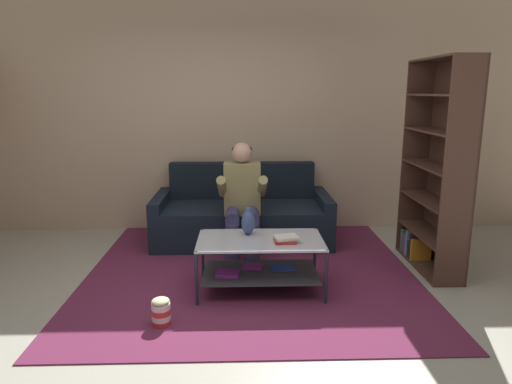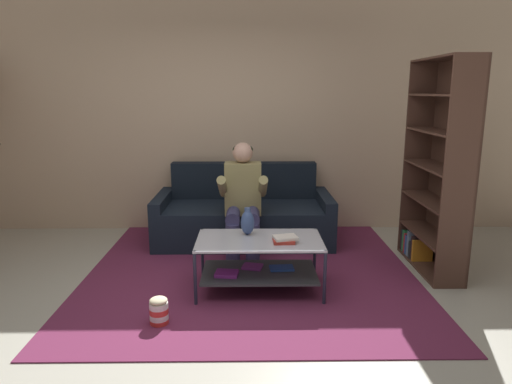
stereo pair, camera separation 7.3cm
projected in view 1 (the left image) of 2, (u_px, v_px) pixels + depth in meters
name	position (u px, v px, depth m)	size (l,w,h in m)	color
ground	(222.00, 319.00, 3.53)	(16.80, 16.80, 0.00)	#B5B3A4
back_partition	(229.00, 114.00, 5.61)	(8.40, 0.12, 2.90)	#CDAE90
couch	(242.00, 216.00, 5.32)	(2.00, 0.92, 0.88)	black
person_seated_center	(242.00, 196.00, 4.71)	(0.50, 0.58, 1.20)	#393761
coffee_table	(259.00, 257.00, 3.97)	(1.08, 0.61, 0.47)	#B8B9C8
area_rug	(250.00, 265.00, 4.59)	(3.11, 3.34, 0.01)	#6B2547
vase	(248.00, 222.00, 4.04)	(0.12, 0.12, 0.24)	#394F84
book_stack	(285.00, 239.00, 3.86)	(0.22, 0.19, 0.05)	red
bookshelf	(437.00, 178.00, 4.43)	(0.30, 1.03, 2.02)	#4D3126
popcorn_tub	(161.00, 312.00, 3.40)	(0.14, 0.14, 0.22)	red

